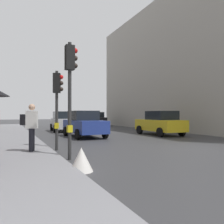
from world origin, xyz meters
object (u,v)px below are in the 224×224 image
(traffic_light_near_left, at_px, (70,79))
(car_white_compact, at_px, (64,121))
(traffic_light_near_right, at_px, (57,95))
(car_yellow_taxi, at_px, (160,123))
(warning_sign_triangle, at_px, (81,159))
(pedestrian_with_black_backpack, at_px, (31,124))
(car_dark_suv, at_px, (95,119))
(car_blue_van, at_px, (84,124))

(traffic_light_near_left, distance_m, car_white_compact, 13.27)
(traffic_light_near_right, relative_size, car_yellow_taxi, 0.80)
(traffic_light_near_right, relative_size, warning_sign_triangle, 5.22)
(pedestrian_with_black_backpack, xyz_separation_m, warning_sign_triangle, (1.02, -3.14, -0.84))
(car_yellow_taxi, distance_m, car_dark_suv, 13.64)
(car_yellow_taxi, relative_size, car_white_compact, 0.98)
(car_yellow_taxi, bearing_deg, car_dark_suv, 90.12)
(car_yellow_taxi, xyz_separation_m, warning_sign_triangle, (-8.43, -8.09, -0.55))
(traffic_light_near_left, xyz_separation_m, car_blue_van, (2.77, 7.24, -1.87))
(traffic_light_near_left, height_order, car_white_compact, traffic_light_near_left)
(traffic_light_near_left, height_order, car_blue_van, traffic_light_near_left)
(car_blue_van, bearing_deg, car_dark_suv, 66.69)
(traffic_light_near_right, bearing_deg, car_dark_suv, 65.03)
(traffic_light_near_right, relative_size, car_dark_suv, 0.79)
(traffic_light_near_right, height_order, car_yellow_taxi, traffic_light_near_right)
(car_yellow_taxi, xyz_separation_m, pedestrian_with_black_backpack, (-9.45, -4.95, 0.29))
(car_dark_suv, relative_size, car_blue_van, 1.01)
(car_blue_van, bearing_deg, traffic_light_near_right, -119.01)
(car_yellow_taxi, bearing_deg, car_blue_van, 170.92)
(car_blue_van, distance_m, pedestrian_with_black_backpack, 7.04)
(traffic_light_near_right, bearing_deg, warning_sign_triangle, -91.93)
(traffic_light_near_left, bearing_deg, traffic_light_near_right, 90.00)
(warning_sign_triangle, bearing_deg, traffic_light_near_left, 85.57)
(car_yellow_taxi, bearing_deg, traffic_light_near_left, -142.54)
(traffic_light_near_left, bearing_deg, car_blue_van, 69.07)
(pedestrian_with_black_backpack, bearing_deg, traffic_light_near_right, 35.97)
(car_dark_suv, distance_m, pedestrian_with_black_backpack, 20.85)
(car_dark_suv, bearing_deg, warning_sign_triangle, -111.14)
(traffic_light_near_left, xyz_separation_m, car_white_compact, (2.64, 12.87, -1.87))
(car_dark_suv, xyz_separation_m, pedestrian_with_black_backpack, (-9.42, -18.59, 0.29))
(traffic_light_near_right, xyz_separation_m, car_yellow_taxi, (8.30, 4.11, -1.46))
(traffic_light_near_right, relative_size, car_blue_van, 0.80)
(traffic_light_near_left, relative_size, pedestrian_with_black_backpack, 2.25)
(warning_sign_triangle, bearing_deg, car_white_compact, 79.25)
(car_dark_suv, distance_m, car_blue_van, 13.89)
(car_white_compact, height_order, pedestrian_with_black_backpack, pedestrian_with_black_backpack)
(traffic_light_near_right, distance_m, car_yellow_taxi, 9.37)
(traffic_light_near_right, relative_size, traffic_light_near_left, 0.85)
(car_blue_van, bearing_deg, car_white_compact, 91.34)
(car_white_compact, xyz_separation_m, warning_sign_triangle, (-2.77, -14.60, -0.55))
(traffic_light_near_right, bearing_deg, car_white_compact, 76.06)
(traffic_light_near_left, xyz_separation_m, warning_sign_triangle, (-0.13, -1.73, -2.42))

